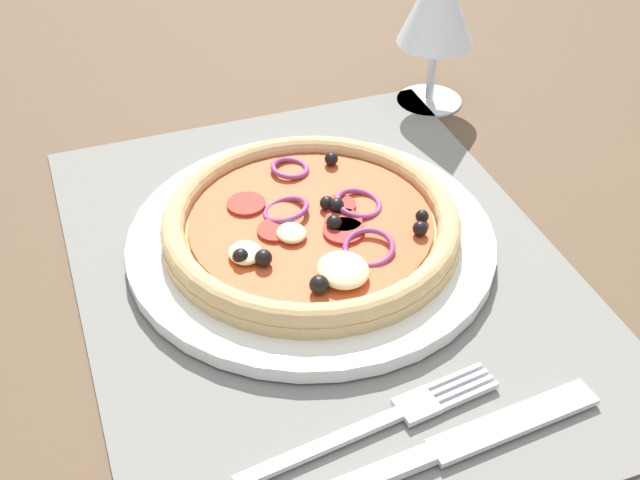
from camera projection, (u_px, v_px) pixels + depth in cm
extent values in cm
cube|color=brown|center=(324.00, 285.00, 65.16)|extent=(190.00, 140.00, 2.40)
cube|color=slate|center=(324.00, 271.00, 64.28)|extent=(46.83, 35.91, 0.40)
cylinder|color=silver|center=(313.00, 240.00, 65.96)|extent=(28.30, 28.30, 1.15)
cylinder|color=tan|center=(313.00, 229.00, 65.28)|extent=(22.73, 22.73, 1.00)
torus|color=tan|center=(313.00, 220.00, 64.74)|extent=(22.71, 22.71, 1.80)
cylinder|color=#C64C23|center=(313.00, 222.00, 64.87)|extent=(18.64, 18.64, 0.30)
ellipsoid|color=beige|center=(245.00, 253.00, 61.19)|extent=(2.72, 2.45, 0.82)
ellipsoid|color=beige|center=(344.00, 270.00, 59.43)|extent=(4.06, 3.65, 1.22)
ellipsoid|color=beige|center=(291.00, 233.00, 63.02)|extent=(2.49, 2.24, 0.75)
sphere|color=black|center=(242.00, 259.00, 60.33)|extent=(1.17, 1.17, 1.17)
sphere|color=black|center=(319.00, 285.00, 58.10)|extent=(1.36, 1.36, 1.36)
sphere|color=black|center=(337.00, 205.00, 65.36)|extent=(1.14, 1.14, 1.14)
sphere|color=black|center=(422.00, 217.00, 64.34)|extent=(1.03, 1.03, 1.03)
sphere|color=black|center=(327.00, 203.00, 65.62)|extent=(1.11, 1.11, 1.11)
sphere|color=black|center=(334.00, 222.00, 63.65)|extent=(1.17, 1.17, 1.17)
sphere|color=black|center=(420.00, 229.00, 63.11)|extent=(1.14, 1.14, 1.14)
sphere|color=black|center=(263.00, 258.00, 60.38)|extent=(1.26, 1.26, 1.26)
sphere|color=black|center=(331.00, 159.00, 70.38)|extent=(1.12, 1.12, 1.12)
torus|color=#8E3D75|center=(286.00, 210.00, 65.45)|extent=(3.83, 3.72, 1.71)
torus|color=#8E3D75|center=(358.00, 204.00, 66.08)|extent=(3.83, 3.81, 1.21)
torus|color=#8E3D75|center=(369.00, 248.00, 61.88)|extent=(3.96, 3.90, 1.33)
torus|color=#8E3D75|center=(290.00, 168.00, 69.87)|extent=(3.21, 3.24, 0.88)
cylinder|color=#A3281E|center=(340.00, 205.00, 66.07)|extent=(2.46, 2.46, 0.30)
cylinder|color=#A3281E|center=(275.00, 230.00, 63.61)|extent=(2.76, 2.76, 0.30)
cylinder|color=#A3281E|center=(343.00, 221.00, 64.52)|extent=(2.86, 2.86, 0.30)
cylinder|color=#A3281E|center=(246.00, 204.00, 66.18)|extent=(3.00, 3.00, 0.30)
cylinder|color=#A3281E|center=(344.00, 231.00, 63.54)|extent=(3.13, 3.13, 0.30)
cube|color=silver|center=(321.00, 447.00, 51.09)|extent=(2.43, 11.18, 0.44)
cube|color=silver|center=(417.00, 406.00, 53.57)|extent=(2.53, 2.80, 0.44)
cube|color=silver|center=(470.00, 396.00, 54.19)|extent=(0.91, 4.32, 0.44)
cube|color=silver|center=(464.00, 390.00, 54.60)|extent=(0.91, 4.32, 0.44)
cube|color=silver|center=(459.00, 384.00, 55.02)|extent=(0.91, 4.32, 0.44)
cube|color=silver|center=(454.00, 377.00, 55.43)|extent=(0.91, 4.32, 0.44)
cube|color=silver|center=(370.00, 478.00, 49.27)|extent=(2.04, 8.48, 0.62)
cube|color=silver|center=(514.00, 422.00, 52.61)|extent=(3.02, 11.73, 0.44)
cylinder|color=silver|center=(429.00, 100.00, 84.49)|extent=(6.40, 6.40, 0.40)
cylinder|color=silver|center=(432.00, 70.00, 82.49)|extent=(0.80, 0.80, 6.00)
cone|color=#D1336B|center=(437.00, 8.00, 78.47)|extent=(5.27, 5.27, 5.99)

